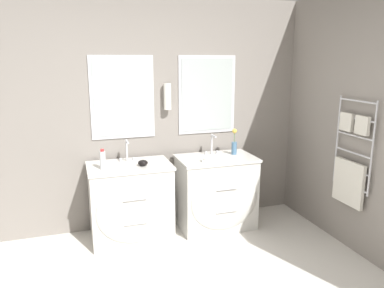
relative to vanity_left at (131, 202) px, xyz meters
The scene contains 10 objects.
wall_back 0.98m from the vanity_left, 65.31° to the left, with size 5.50×0.16×2.60m.
wall_right 2.46m from the vanity_left, 20.95° to the right, with size 0.13×4.22×2.60m.
vanity_left is the anchor object (origin of this frame).
vanity_right 0.99m from the vanity_left, ahead, with size 0.88×0.62×0.84m.
faucet_left 0.56m from the vanity_left, 90.00° to the left, with size 0.17×0.15×0.24m.
faucet_right 1.13m from the vanity_left, ahead, with size 0.17×0.15×0.24m.
toiletry_bottle 0.58m from the vanity_left, 168.52° to the right, with size 0.06×0.06×0.21m.
amenity_bowl 0.46m from the vanity_left, 22.47° to the right, with size 0.10×0.10×0.06m.
flower_vase 1.34m from the vanity_left, ahead, with size 0.06×0.06×0.30m.
soap_dish 0.92m from the vanity_left, ahead, with size 0.10×0.07×0.04m.
Camera 1 is at (-0.71, -1.99, 1.93)m, focal length 35.00 mm.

